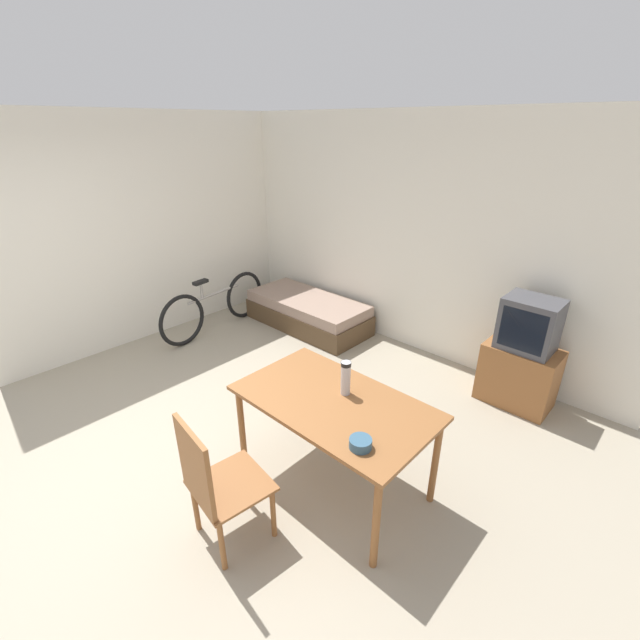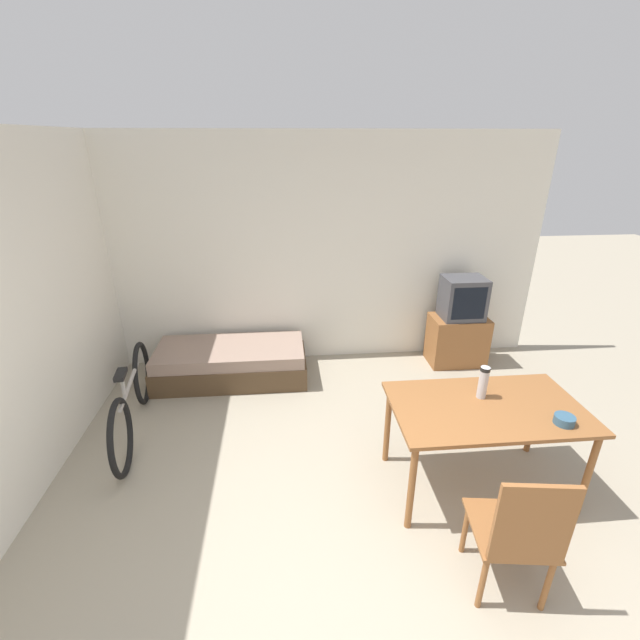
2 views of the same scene
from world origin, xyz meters
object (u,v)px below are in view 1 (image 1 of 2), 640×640
at_px(dining_table, 334,410).
at_px(mate_bowl, 360,443).
at_px(bicycle, 215,306).
at_px(daybed, 308,312).
at_px(thermos_flask, 346,376).
at_px(tv, 522,358).
at_px(wooden_chair, 214,481).

distance_m(dining_table, mate_bowl, 0.52).
height_order(bicycle, mate_bowl, mate_bowl).
bearing_deg(daybed, thermos_flask, -39.68).
bearing_deg(bicycle, daybed, 48.59).
bearing_deg(tv, mate_bowl, -94.78).
distance_m(tv, mate_bowl, 2.31).
bearing_deg(dining_table, daybed, 138.43).
relative_size(dining_table, thermos_flask, 5.42).
xyz_separation_m(tv, dining_table, (-0.63, -2.02, 0.18)).
bearing_deg(bicycle, mate_bowl, -19.86).
bearing_deg(bicycle, tv, 16.56).
distance_m(tv, wooden_chair, 3.04).
xyz_separation_m(daybed, thermos_flask, (2.13, -1.76, 0.70)).
bearing_deg(mate_bowl, daybed, 140.11).
distance_m(daybed, wooden_chair, 3.41).
height_order(dining_table, wooden_chair, wooden_chair).
relative_size(dining_table, wooden_chair, 1.46).
bearing_deg(thermos_flask, dining_table, -90.79).
height_order(daybed, mate_bowl, mate_bowl).
height_order(daybed, dining_table, dining_table).
height_order(daybed, wooden_chair, wooden_chair).
bearing_deg(thermos_flask, mate_bowl, -40.89).
bearing_deg(thermos_flask, bicycle, 164.00).
bearing_deg(bicycle, dining_table, -18.16).
relative_size(dining_table, mate_bowl, 10.18).
bearing_deg(wooden_chair, tv, 74.37).
bearing_deg(tv, thermos_flask, -108.17).
distance_m(tv, thermos_flask, 2.04).
bearing_deg(daybed, bicycle, -131.41).
relative_size(tv, mate_bowl, 7.94).
height_order(wooden_chair, bicycle, wooden_chair).
bearing_deg(daybed, tv, 2.88).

